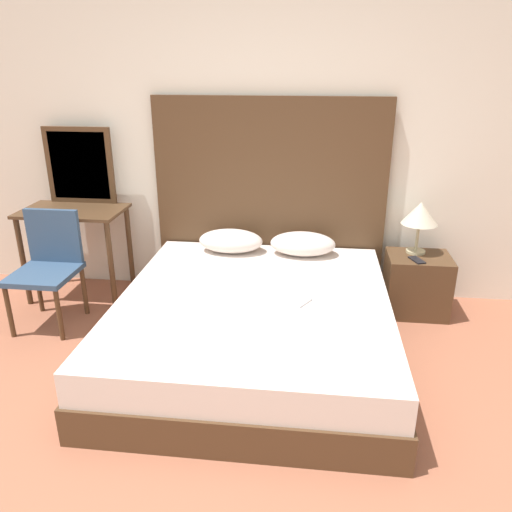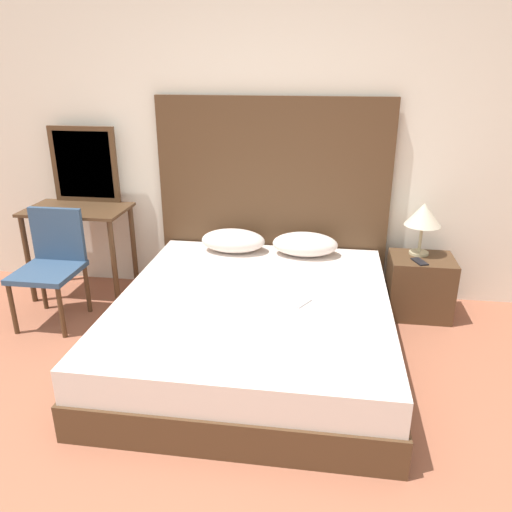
% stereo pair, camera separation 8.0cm
% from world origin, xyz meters
% --- Properties ---
extents(wall_back, '(10.00, 0.06, 2.70)m').
position_xyz_m(wall_back, '(0.00, 2.53, 1.35)').
color(wall_back, silver).
rests_on(wall_back, ground_plane).
extents(bed, '(1.82, 2.05, 0.44)m').
position_xyz_m(bed, '(0.08, 1.41, 0.22)').
color(bed, '#4C331E').
rests_on(bed, ground_plane).
extents(headboard, '(1.91, 0.05, 1.66)m').
position_xyz_m(headboard, '(0.08, 2.46, 0.83)').
color(headboard, '#4C331E').
rests_on(headboard, ground_plane).
extents(pillow_left, '(0.52, 0.31, 0.18)m').
position_xyz_m(pillow_left, '(-0.21, 2.22, 0.53)').
color(pillow_left, silver).
rests_on(pillow_left, bed).
extents(pillow_right, '(0.52, 0.31, 0.18)m').
position_xyz_m(pillow_right, '(0.38, 2.22, 0.53)').
color(pillow_right, silver).
rests_on(pillow_right, bed).
extents(phone_on_bed, '(0.14, 0.16, 0.01)m').
position_xyz_m(phone_on_bed, '(0.40, 1.35, 0.45)').
color(phone_on_bed, '#B7B7BC').
rests_on(phone_on_bed, bed).
extents(nightstand, '(0.48, 0.39, 0.49)m').
position_xyz_m(nightstand, '(1.30, 2.19, 0.24)').
color(nightstand, '#4C331E').
rests_on(nightstand, ground_plane).
extents(table_lamp, '(0.28, 0.28, 0.41)m').
position_xyz_m(table_lamp, '(1.27, 2.26, 0.80)').
color(table_lamp, tan).
rests_on(table_lamp, nightstand).
extents(phone_on_nightstand, '(0.12, 0.17, 0.01)m').
position_xyz_m(phone_on_nightstand, '(1.25, 2.09, 0.49)').
color(phone_on_nightstand, black).
rests_on(phone_on_nightstand, nightstand).
extents(vanity_desk, '(0.83, 0.50, 0.78)m').
position_xyz_m(vanity_desk, '(-1.52, 2.16, 0.62)').
color(vanity_desk, '#4C331E').
rests_on(vanity_desk, ground_plane).
extents(vanity_mirror, '(0.58, 0.03, 0.64)m').
position_xyz_m(vanity_mirror, '(-1.52, 2.39, 1.09)').
color(vanity_mirror, '#4C331E').
rests_on(vanity_mirror, vanity_desk).
extents(chair, '(0.44, 0.47, 0.86)m').
position_xyz_m(chair, '(-1.53, 1.72, 0.49)').
color(chair, '#334C6B').
rests_on(chair, ground_plane).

